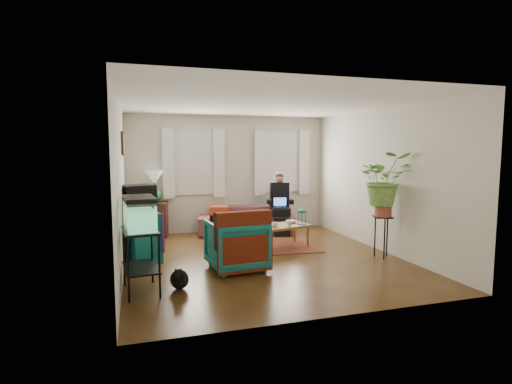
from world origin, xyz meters
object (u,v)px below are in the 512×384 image
object	(u,v)px
side_table	(155,219)
armchair	(236,242)
sofa	(246,216)
coffee_table	(282,236)
aquarium_stand	(141,261)
dresser	(140,235)
plant_stand	(382,237)

from	to	relation	value
side_table	armchair	distance (m)	3.01
sofa	coffee_table	size ratio (longest dim) A/B	1.99
aquarium_stand	armchair	distance (m)	1.56
sofa	aquarium_stand	bearing A→B (deg)	-112.77
dresser	aquarium_stand	bearing A→B (deg)	-108.19
armchair	coffee_table	world-z (taller)	armchair
aquarium_stand	armchair	size ratio (longest dim) A/B	0.97
sofa	aquarium_stand	distance (m)	3.86
dresser	side_table	bearing A→B (deg)	61.35
aquarium_stand	plant_stand	distance (m)	4.01
plant_stand	aquarium_stand	bearing A→B (deg)	-172.22
armchair	coffee_table	distance (m)	1.63
side_table	sofa	bearing A→B (deg)	-9.17
dresser	coffee_table	bearing A→B (deg)	-15.90
side_table	plant_stand	size ratio (longest dim) A/B	1.03
armchair	coffee_table	size ratio (longest dim) A/B	0.82
sofa	coffee_table	xyz separation A→B (m)	(0.33, -1.38, -0.19)
sofa	aquarium_stand	xyz separation A→B (m)	(-2.28, -3.12, 0.01)
sofa	dresser	world-z (taller)	dresser
sofa	coffee_table	bearing A→B (deg)	-63.39
coffee_table	plant_stand	size ratio (longest dim) A/B	1.44
sofa	armchair	distance (m)	2.64
armchair	dresser	bearing A→B (deg)	-41.28
coffee_table	plant_stand	bearing A→B (deg)	-55.45
side_table	armchair	world-z (taller)	armchair
aquarium_stand	coffee_table	bearing A→B (deg)	28.16
sofa	armchair	xyz separation A→B (m)	(-0.85, -2.50, 0.02)
side_table	aquarium_stand	bearing A→B (deg)	-95.83
side_table	aquarium_stand	size ratio (longest dim) A/B	0.89
side_table	aquarium_stand	world-z (taller)	aquarium_stand
dresser	armchair	world-z (taller)	armchair
dresser	coffee_table	size ratio (longest dim) A/B	0.88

